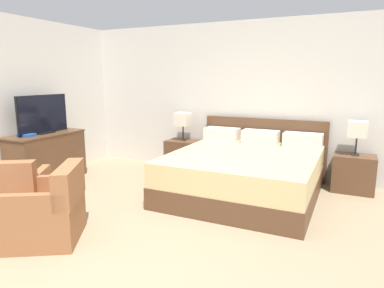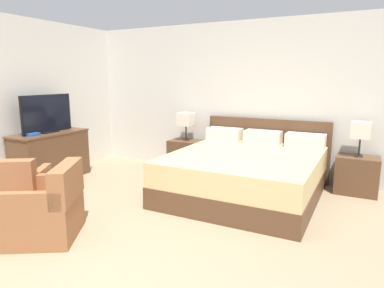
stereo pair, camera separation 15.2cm
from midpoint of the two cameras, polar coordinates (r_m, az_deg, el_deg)
ground_plane at (r=3.26m, az=-14.28°, el=-18.89°), size 10.15×10.15×0.00m
wall_back at (r=5.83m, az=8.10°, el=7.44°), size 6.62×0.06×2.50m
wall_left at (r=5.82m, az=-26.12°, el=6.43°), size 0.06×5.18×2.50m
bed at (r=4.79m, az=9.86°, el=-4.73°), size 1.97×2.10×0.96m
nightstand_left at (r=6.01m, az=-0.27°, el=-1.86°), size 0.56×0.41×0.53m
nightstand_right at (r=5.36m, az=26.50°, el=-4.65°), size 0.56×0.41×0.53m
table_lamp_left at (r=5.91m, az=-0.27°, el=4.10°), size 0.25×0.25×0.48m
table_lamp_right at (r=5.24m, az=27.09°, el=2.00°), size 0.25×0.25×0.48m
dresser at (r=5.84m, az=-21.81°, el=-1.77°), size 0.52×1.20×0.76m
tv at (r=5.73m, az=-22.32°, el=4.60°), size 0.18×0.90×0.59m
book_red_cover at (r=5.56m, az=-24.62°, el=1.50°), size 0.23×0.18×0.04m
armchair_by_window at (r=4.36m, az=-26.82°, el=-7.85°), size 0.95×0.95×0.76m
armchair_companion at (r=3.79m, az=-22.12°, el=-10.25°), size 0.94×0.94×0.76m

